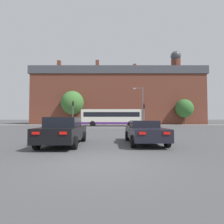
% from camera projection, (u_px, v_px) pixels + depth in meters
% --- Properties ---
extents(ground_plane, '(400.00, 400.00, 0.00)m').
position_uv_depth(ground_plane, '(100.00, 164.00, 5.75)').
color(ground_plane, '#474749').
extents(stop_line_strip, '(9.28, 0.30, 0.01)m').
position_uv_depth(stop_line_strip, '(109.00, 128.00, 27.53)').
color(stop_line_strip, silver).
rests_on(stop_line_strip, ground_plane).
extents(far_pavement, '(70.31, 2.50, 0.01)m').
position_uv_depth(far_pavement, '(110.00, 125.00, 40.61)').
color(far_pavement, '#A09B91').
rests_on(far_pavement, ground_plane).
extents(brick_civic_building, '(45.27, 12.47, 20.75)m').
position_uv_depth(brick_civic_building, '(117.00, 97.00, 49.44)').
color(brick_civic_building, brown).
rests_on(brick_civic_building, ground_plane).
extents(car_saloon_left, '(2.09, 4.70, 1.56)m').
position_uv_depth(car_saloon_left, '(63.00, 131.00, 9.85)').
color(car_saloon_left, black).
rests_on(car_saloon_left, ground_plane).
extents(car_roadster_right, '(2.06, 4.53, 1.36)m').
position_uv_depth(car_roadster_right, '(144.00, 132.00, 10.35)').
color(car_roadster_right, black).
rests_on(car_roadster_right, ground_plane).
extents(bus_crossing_lead, '(11.69, 2.67, 3.26)m').
position_uv_depth(bus_crossing_lead, '(111.00, 117.00, 34.47)').
color(bus_crossing_lead, silver).
rests_on(bus_crossing_lead, ground_plane).
extents(traffic_light_far_left, '(0.26, 0.31, 3.71)m').
position_uv_depth(traffic_light_far_left, '(83.00, 114.00, 39.68)').
color(traffic_light_far_left, slate).
rests_on(traffic_light_far_left, ground_plane).
extents(traffic_light_near_left, '(0.26, 0.31, 4.37)m').
position_uv_depth(traffic_light_near_left, '(72.00, 110.00, 28.75)').
color(traffic_light_near_left, slate).
rests_on(traffic_light_near_left, ground_plane).
extents(traffic_light_near_right, '(0.26, 0.31, 3.91)m').
position_uv_depth(traffic_light_near_right, '(144.00, 111.00, 28.40)').
color(traffic_light_near_right, slate).
rests_on(traffic_light_near_right, ground_plane).
extents(street_lamp_junction, '(1.94, 0.36, 7.44)m').
position_uv_depth(street_lamp_junction, '(141.00, 103.00, 33.23)').
color(street_lamp_junction, slate).
rests_on(street_lamp_junction, ground_plane).
extents(pedestrian_waiting, '(0.33, 0.45, 1.58)m').
position_uv_depth(pedestrian_waiting, '(87.00, 121.00, 41.30)').
color(pedestrian_waiting, brown).
rests_on(pedestrian_waiting, ground_plane).
extents(pedestrian_walking_east, '(0.45, 0.35, 1.64)m').
position_uv_depth(pedestrian_walking_east, '(115.00, 121.00, 41.46)').
color(pedestrian_walking_east, '#333851').
rests_on(pedestrian_walking_east, ground_plane).
extents(pedestrian_walking_west, '(0.44, 0.31, 1.74)m').
position_uv_depth(pedestrian_walking_west, '(104.00, 120.00, 40.38)').
color(pedestrian_walking_west, '#333851').
rests_on(pedestrian_walking_west, ground_plane).
extents(tree_by_building, '(4.21, 4.21, 6.12)m').
position_uv_depth(tree_by_building, '(184.00, 108.00, 42.07)').
color(tree_by_building, '#4C3823').
rests_on(tree_by_building, ground_plane).
extents(tree_kerbside, '(5.48, 5.48, 8.20)m').
position_uv_depth(tree_kerbside, '(72.00, 103.00, 42.52)').
color(tree_kerbside, '#4C3823').
rests_on(tree_kerbside, ground_plane).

